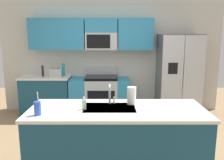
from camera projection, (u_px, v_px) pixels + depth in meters
name	position (u px, v px, depth m)	size (l,w,h in m)	color
ground_plane	(110.00, 151.00, 3.80)	(9.00, 9.00, 0.00)	#997A56
kitchen_wall_unit	(105.00, 50.00, 5.55)	(5.20, 0.43, 2.60)	beige
back_counter	(46.00, 95.00, 5.47)	(1.12, 0.63, 0.90)	navy
range_oven	(100.00, 95.00, 5.48)	(1.36, 0.61, 1.10)	#B7BABF
refrigerator	(178.00, 76.00, 5.32)	(0.90, 0.76, 1.85)	#4C4F54
island_counter	(117.00, 140.00, 3.16)	(2.30, 0.90, 0.90)	navy
toaster	(56.00, 73.00, 5.32)	(0.28, 0.16, 0.18)	#B7BABF
pepper_mill	(42.00, 71.00, 5.36)	(0.05, 0.05, 0.25)	black
bottle_teal	(63.00, 70.00, 5.37)	(0.06, 0.06, 0.29)	teal
sink_faucet	(110.00, 92.00, 3.22)	(0.08, 0.21, 0.28)	#B7BABF
drink_cup_blue	(37.00, 108.00, 2.81)	(0.08, 0.08, 0.29)	blue
soap_dispenser	(84.00, 104.00, 3.03)	(0.06, 0.06, 0.17)	#A5D8B2
paper_towel_roll	(131.00, 96.00, 3.25)	(0.12, 0.12, 0.24)	white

